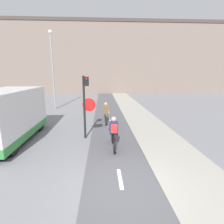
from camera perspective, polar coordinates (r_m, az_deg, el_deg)
ground_plane at (r=5.48m, az=3.24°, el=-23.93°), size 120.00×120.00×0.00m
bike_lane at (r=5.48m, az=3.24°, el=-23.82°), size 2.28×60.00×0.02m
sidewalk_strip at (r=6.15m, az=27.08°, el=-20.65°), size 2.40×60.00×0.05m
building_row_background at (r=32.05m, az=-2.42°, el=17.01°), size 60.00×5.20×11.76m
traffic_light_pole at (r=8.74m, az=-8.55°, el=3.75°), size 0.67×0.25×3.17m
street_lamp_far at (r=17.19m, az=-18.92°, el=15.07°), size 0.36×0.36×7.00m
cyclist_near at (r=7.68m, az=0.56°, el=-7.00°), size 0.46×1.74×1.45m
cyclist_far at (r=11.65m, az=-2.06°, el=-0.55°), size 0.46×1.70×1.42m
van at (r=9.81m, az=-31.21°, el=-1.27°), size 2.18×4.96×2.52m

